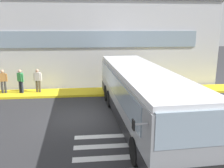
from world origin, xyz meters
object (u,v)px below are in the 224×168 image
object	(u,v)px
bus_main_foreground	(140,96)
passenger_at_curb_edge	(38,79)
passenger_near_column	(3,80)
passenger_by_doorway	(20,80)

from	to	relation	value
bus_main_foreground	passenger_at_curb_edge	world-z (taller)	bus_main_foreground
bus_main_foreground	passenger_near_column	size ratio (longest dim) A/B	7.09
passenger_near_column	passenger_by_doorway	size ratio (longest dim) A/B	1.00
passenger_near_column	passenger_at_curb_edge	distance (m)	2.37
passenger_by_doorway	passenger_at_curb_edge	world-z (taller)	same
bus_main_foreground	passenger_by_doorway	distance (m)	9.22
bus_main_foreground	passenger_near_column	bearing A→B (deg)	145.98
passenger_near_column	passenger_at_curb_edge	bearing A→B (deg)	0.30
bus_main_foreground	passenger_at_curb_edge	size ratio (longest dim) A/B	7.09
passenger_by_doorway	passenger_at_curb_edge	size ratio (longest dim) A/B	1.00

